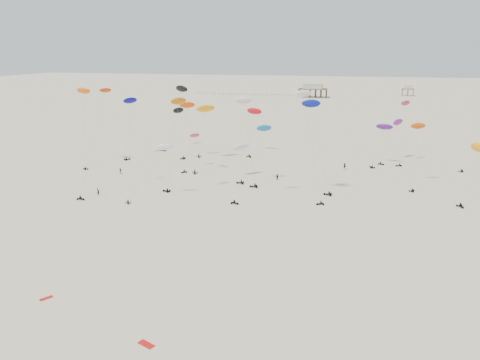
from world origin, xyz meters
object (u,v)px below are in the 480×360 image
(rig_0, at_px, (156,159))
(rig_9, at_px, (404,119))
(pavilion_main, at_px, (313,92))
(spectator_0, at_px, (98,195))
(pavilion_small, at_px, (408,91))
(rig_4, at_px, (185,110))

(rig_0, distance_m, rig_9, 78.73)
(pavilion_main, height_order, rig_9, rig_9)
(pavilion_main, xyz_separation_m, rig_9, (47.52, -204.79, 9.35))
(pavilion_main, bearing_deg, rig_0, -92.67)
(spectator_0, bearing_deg, rig_9, -133.15)
(pavilion_main, xyz_separation_m, pavilion_small, (70.00, 30.00, -0.74))
(rig_9, bearing_deg, spectator_0, 109.41)
(rig_0, xyz_separation_m, spectator_0, (-14.25, -3.19, -9.06))
(rig_4, bearing_deg, rig_0, 76.62)
(pavilion_main, bearing_deg, pavilion_small, 23.20)
(rig_0, xyz_separation_m, rig_4, (-1.32, 23.43, 8.77))
(rig_0, bearing_deg, pavilion_small, -131.73)
(rig_4, bearing_deg, spectator_0, 47.50)
(rig_4, distance_m, spectator_0, 34.54)
(pavilion_small, xyz_separation_m, spectator_0, (-96.17, -289.40, -3.49))
(pavilion_main, distance_m, rig_0, 256.54)
(pavilion_small, distance_m, rig_0, 297.76)
(pavilion_small, relative_size, rig_0, 0.60)
(rig_4, relative_size, rig_9, 1.27)
(pavilion_main, height_order, rig_4, rig_4)
(rig_4, bearing_deg, pavilion_main, -109.85)
(rig_0, xyz_separation_m, rig_9, (59.45, 51.43, 4.52))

